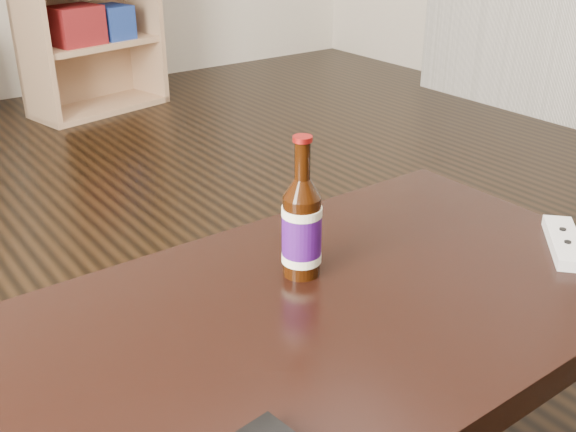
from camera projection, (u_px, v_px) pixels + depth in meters
floor at (331, 375)px, 1.63m from camera, size 5.00×6.00×0.01m
coffee_table at (335, 327)px, 1.17m from camera, size 1.15×0.67×0.43m
beer_bottle at (302, 228)px, 1.18m from camera, size 0.09×0.09×0.26m
remote at (565, 242)px, 1.31m from camera, size 0.18×0.18×0.02m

